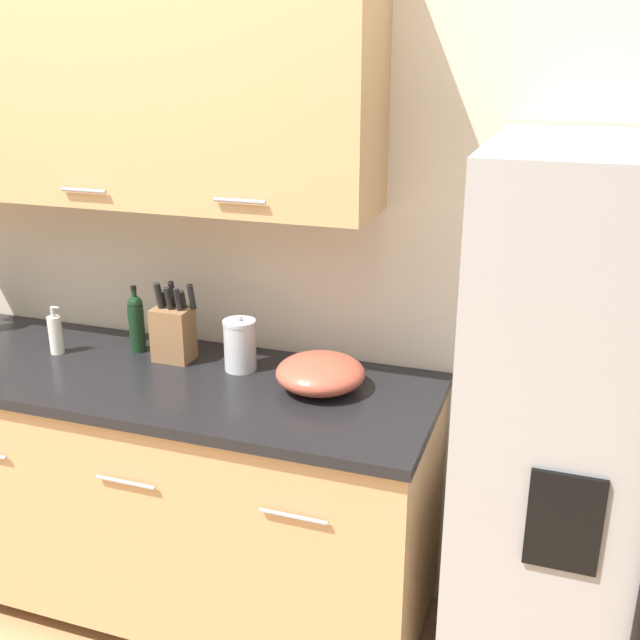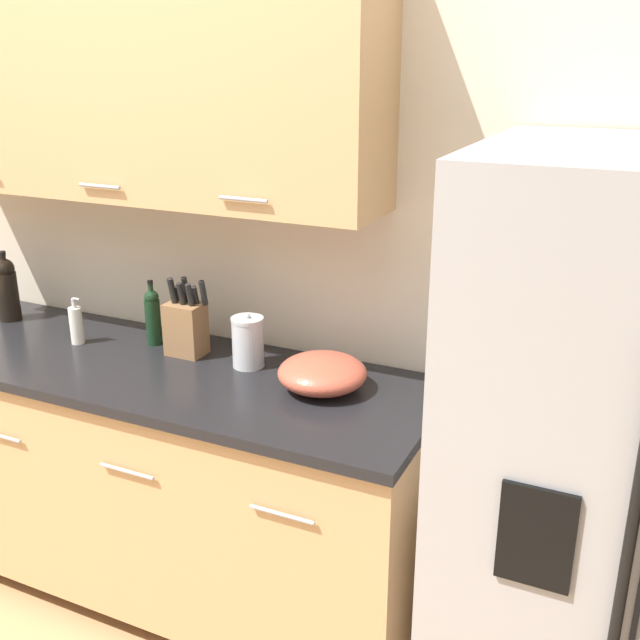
{
  "view_description": "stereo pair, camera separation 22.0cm",
  "coord_description": "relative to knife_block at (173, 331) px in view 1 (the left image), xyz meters",
  "views": [
    {
      "loc": [
        1.57,
        -1.01,
        1.92
      ],
      "look_at": [
        0.89,
        0.95,
        1.17
      ],
      "focal_mm": 42.0,
      "sensor_mm": 36.0,
      "label": 1
    },
    {
      "loc": [
        1.77,
        -0.93,
        1.92
      ],
      "look_at": [
        0.89,
        0.95,
        1.17
      ],
      "focal_mm": 42.0,
      "sensor_mm": 36.0,
      "label": 2
    }
  ],
  "objects": [
    {
      "name": "wall_back",
      "position": [
        -0.29,
        0.18,
        0.42
      ],
      "size": [
        10.0,
        0.39,
        2.6
      ],
      "color": "beige",
      "rests_on": "ground_plane"
    },
    {
      "name": "counter_unit",
      "position": [
        -0.2,
        -0.12,
        -0.56
      ],
      "size": [
        2.26,
        0.64,
        0.92
      ],
      "color": "black",
      "rests_on": "ground_plane"
    },
    {
      "name": "knife_block",
      "position": [
        0.0,
        0.0,
        0.0
      ],
      "size": [
        0.14,
        0.1,
        0.28
      ],
      "color": "olive",
      "rests_on": "counter_unit"
    },
    {
      "name": "soap_dispenser",
      "position": [
        -0.42,
        -0.08,
        -0.03
      ],
      "size": [
        0.05,
        0.05,
        0.17
      ],
      "color": "silver",
      "rests_on": "counter_unit"
    },
    {
      "name": "oil_bottle",
      "position": [
        -0.16,
        0.03,
        0.0
      ],
      "size": [
        0.06,
        0.06,
        0.24
      ],
      "color": "black",
      "rests_on": "counter_unit"
    },
    {
      "name": "steel_canister",
      "position": [
        0.25,
        -0.0,
        -0.02
      ],
      "size": [
        0.11,
        0.11,
        0.19
      ],
      "color": "#B7B7BA",
      "rests_on": "counter_unit"
    },
    {
      "name": "mixing_bowl",
      "position": [
        0.55,
        -0.06,
        -0.05
      ],
      "size": [
        0.28,
        0.28,
        0.11
      ],
      "color": "#B24C38",
      "rests_on": "counter_unit"
    }
  ]
}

